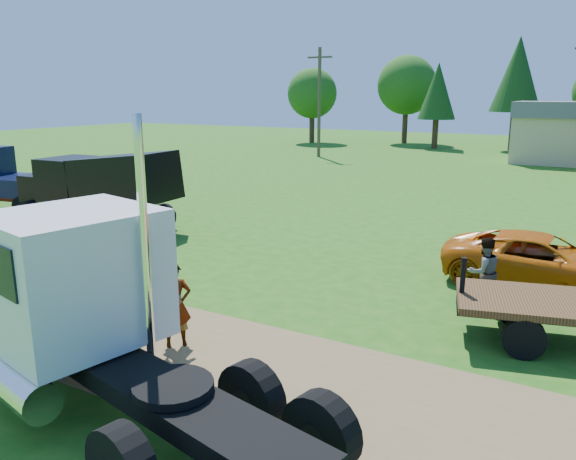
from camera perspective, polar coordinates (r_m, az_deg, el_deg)
The scene contains 8 objects.
ground at distance 12.48m, azimuth -12.02°, elevation -11.75°, with size 140.00×140.00×0.00m, color #1E5612.
dirt_track at distance 12.48m, azimuth -12.02°, elevation -11.73°, with size 120.00×4.20×0.01m, color brown.
white_semi_tractor at distance 10.46m, azimuth -20.44°, elevation -7.28°, with size 8.48×4.29×5.01m.
black_dump_truck at distance 23.66m, azimuth -18.58°, elevation 4.37°, with size 7.44×2.67×3.19m.
orange_pickup at distance 17.26m, azimuth 24.35°, elevation -2.87°, with size 2.44×5.30×1.47m, color #C15C09.
spectator_a at distance 12.25m, azimuth -11.36°, elevation -7.51°, with size 0.67×0.44×1.84m, color #999999.
spectator_b at distance 15.09m, azimuth 19.26°, elevation -4.04°, with size 0.88×0.68×1.80m, color #999999.
tan_shed at distance 48.53m, azimuth 25.64°, elevation 8.99°, with size 6.20×5.40×4.70m.
Camera 1 is at (7.66, -8.30, 5.30)m, focal length 35.00 mm.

